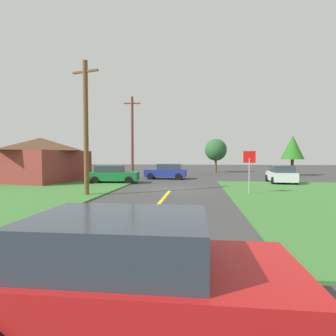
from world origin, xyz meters
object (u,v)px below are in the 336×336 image
object	(u,v)px
parked_car_near_building	(113,174)
utility_pole_mid	(132,137)
car_approaching_junction	(167,172)
oak_tree_left	(216,150)
barn	(41,160)
stop_sign	(249,164)
utility_pole_near	(86,127)
car_on_crossroad	(281,175)
car_behind_on_main_road	(134,276)
pine_tree_center	(293,147)

from	to	relation	value
parked_car_near_building	utility_pole_mid	bearing A→B (deg)	79.93
car_approaching_junction	oak_tree_left	world-z (taller)	oak_tree_left
barn	oak_tree_left	bearing A→B (deg)	44.21
stop_sign	barn	world-z (taller)	barn
parked_car_near_building	stop_sign	bearing A→B (deg)	-34.72
utility_pole_near	utility_pole_mid	bearing A→B (deg)	92.01
car_on_crossroad	car_approaching_junction	bearing A→B (deg)	75.19
car_behind_on_main_road	utility_pole_mid	size ratio (longest dim) A/B	0.47
car_on_crossroad	barn	xyz separation A→B (m)	(-22.12, -0.94, 1.28)
utility_pole_near	parked_car_near_building	bearing A→B (deg)	96.53
car_approaching_junction	oak_tree_left	bearing A→B (deg)	-112.96
car_approaching_junction	pine_tree_center	size ratio (longest dim) A/B	0.87
utility_pole_near	oak_tree_left	world-z (taller)	utility_pole_near
utility_pole_near	car_behind_on_main_road	bearing A→B (deg)	-63.69
car_on_crossroad	oak_tree_left	distance (m)	16.91
utility_pole_mid	oak_tree_left	distance (m)	15.45
car_behind_on_main_road	utility_pole_mid	bearing A→B (deg)	103.70
car_behind_on_main_road	pine_tree_center	size ratio (longest dim) A/B	0.83
parked_car_near_building	barn	distance (m)	7.24
car_on_crossroad	utility_pole_mid	distance (m)	15.67
car_behind_on_main_road	parked_car_near_building	xyz separation A→B (m)	(-6.79, 19.59, 0.00)
oak_tree_left	pine_tree_center	xyz separation A→B (m)	(9.06, -5.89, 0.14)
oak_tree_left	car_behind_on_main_road	bearing A→B (deg)	-95.48
car_on_crossroad	pine_tree_center	world-z (taller)	pine_tree_center
parked_car_near_building	pine_tree_center	distance (m)	22.67
pine_tree_center	car_on_crossroad	bearing A→B (deg)	-113.35
car_behind_on_main_road	utility_pole_mid	world-z (taller)	utility_pole_mid
utility_pole_mid	pine_tree_center	bearing A→B (deg)	17.27
car_on_crossroad	oak_tree_left	size ratio (longest dim) A/B	0.78
stop_sign	car_behind_on_main_road	size ratio (longest dim) A/B	0.66
stop_sign	car_approaching_junction	size ratio (longest dim) A/B	0.62
stop_sign	barn	distance (m)	19.05
car_approaching_junction	utility_pole_near	distance (m)	13.39
utility_pole_mid	pine_tree_center	xyz separation A→B (m)	(18.97, 5.90, -1.07)
utility_pole_near	barn	size ratio (longest dim) A/B	1.03
parked_car_near_building	barn	bearing A→B (deg)	171.40
oak_tree_left	car_on_crossroad	bearing A→B (deg)	-73.75
stop_sign	parked_car_near_building	world-z (taller)	stop_sign
car_behind_on_main_road	parked_car_near_building	bearing A→B (deg)	108.57
car_on_crossroad	pine_tree_center	bearing A→B (deg)	-19.64
utility_pole_mid	oak_tree_left	world-z (taller)	utility_pole_mid
car_on_crossroad	pine_tree_center	xyz separation A→B (m)	(4.38, 10.15, 2.74)
oak_tree_left	pine_tree_center	world-z (taller)	pine_tree_center
oak_tree_left	barn	bearing A→B (deg)	-135.79
stop_sign	car_approaching_junction	xyz separation A→B (m)	(-6.53, 10.85, -1.13)
car_on_crossroad	car_approaching_junction	distance (m)	11.27
stop_sign	pine_tree_center	size ratio (longest dim) A/B	0.54
utility_pole_near	stop_sign	bearing A→B (deg)	9.33
car_approaching_junction	pine_tree_center	world-z (taller)	pine_tree_center
car_on_crossroad	oak_tree_left	bearing A→B (deg)	19.96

